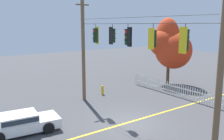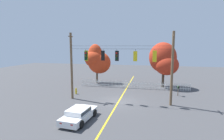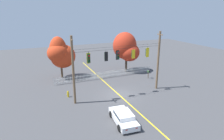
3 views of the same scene
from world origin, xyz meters
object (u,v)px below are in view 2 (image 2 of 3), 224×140
at_px(traffic_signal_northbound_primary, 86,56).
at_px(fire_hydrant, 76,91).
at_px(autumn_maple_mid, 164,59).
at_px(roadside_mailbox, 178,88).
at_px(autumn_maple_near_fence, 97,60).
at_px(parked_car, 79,114).
at_px(traffic_signal_westbound_side, 103,55).
at_px(traffic_signal_northbound_secondary, 117,56).
at_px(traffic_signal_southbound_primary, 135,56).
at_px(traffic_signal_eastbound_side, 155,56).

relative_size(traffic_signal_northbound_primary, fire_hydrant, 1.75).
height_order(autumn_maple_mid, roadside_mailbox, autumn_maple_mid).
height_order(traffic_signal_northbound_primary, roadside_mailbox, traffic_signal_northbound_primary).
bearing_deg(roadside_mailbox, autumn_maple_near_fence, 155.56).
bearing_deg(roadside_mailbox, parked_car, -133.49).
relative_size(traffic_signal_westbound_side, fire_hydrant, 1.60).
relative_size(autumn_maple_mid, fire_hydrant, 8.46).
bearing_deg(traffic_signal_northbound_primary, traffic_signal_northbound_secondary, -0.01).
xyz_separation_m(traffic_signal_southbound_primary, roadside_mailbox, (5.26, 4.05, -4.27)).
distance_m(traffic_signal_westbound_side, parked_car, 7.69).
bearing_deg(traffic_signal_eastbound_side, traffic_signal_southbound_primary, 179.97).
bearing_deg(autumn_maple_mid, traffic_signal_southbound_primary, -112.34).
distance_m(traffic_signal_westbound_side, autumn_maple_near_fence, 10.69).
bearing_deg(traffic_signal_southbound_primary, autumn_maple_mid, 67.66).
distance_m(traffic_signal_northbound_primary, traffic_signal_northbound_secondary, 3.71).
relative_size(traffic_signal_northbound_secondary, autumn_maple_near_fence, 0.20).
relative_size(traffic_signal_northbound_secondary, fire_hydrant, 1.66).
bearing_deg(autumn_maple_near_fence, traffic_signal_northbound_secondary, -61.06).
bearing_deg(traffic_signal_northbound_secondary, traffic_signal_southbound_primary, -0.50).
relative_size(parked_car, roadside_mailbox, 3.24).
distance_m(traffic_signal_westbound_side, traffic_signal_southbound_primary, 3.70).
xyz_separation_m(traffic_signal_northbound_secondary, autumn_maple_near_fence, (-5.45, 9.85, -1.39)).
xyz_separation_m(traffic_signal_northbound_secondary, roadside_mailbox, (7.37, 4.03, -4.27)).
bearing_deg(traffic_signal_southbound_primary, traffic_signal_northbound_secondary, 179.50).
height_order(autumn_maple_near_fence, roadside_mailbox, autumn_maple_near_fence).
xyz_separation_m(autumn_maple_mid, fire_hydrant, (-11.73, -6.72, -3.97)).
xyz_separation_m(traffic_signal_northbound_primary, traffic_signal_westbound_side, (2.12, -0.02, 0.06)).
bearing_deg(traffic_signal_eastbound_side, traffic_signal_westbound_side, 179.99).
bearing_deg(autumn_maple_near_fence, fire_hydrant, -94.10).
distance_m(traffic_signal_eastbound_side, autumn_maple_near_fence, 13.87).
bearing_deg(autumn_maple_near_fence, traffic_signal_southbound_primary, -52.56).
xyz_separation_m(traffic_signal_eastbound_side, parked_car, (-6.35, -6.00, -4.77)).
distance_m(traffic_signal_northbound_primary, autumn_maple_mid, 12.92).
height_order(traffic_signal_northbound_primary, traffic_signal_eastbound_side, same).
distance_m(traffic_signal_southbound_primary, roadside_mailbox, 7.89).
bearing_deg(fire_hydrant, traffic_signal_southbound_primary, -14.35).
distance_m(traffic_signal_northbound_secondary, fire_hydrant, 8.05).
bearing_deg(autumn_maple_near_fence, autumn_maple_mid, -5.49).
bearing_deg(fire_hydrant, roadside_mailbox, 8.39).
xyz_separation_m(traffic_signal_northbound_primary, fire_hydrant, (-2.30, 2.06, -4.91)).
distance_m(autumn_maple_near_fence, fire_hydrant, 8.59).
bearing_deg(fire_hydrant, autumn_maple_mid, 29.81).
bearing_deg(traffic_signal_northbound_secondary, autumn_maple_mid, 56.89).
height_order(traffic_signal_southbound_primary, autumn_maple_mid, autumn_maple_mid).
height_order(traffic_signal_eastbound_side, parked_car, traffic_signal_eastbound_side).
relative_size(traffic_signal_northbound_primary, autumn_maple_near_fence, 0.22).
xyz_separation_m(traffic_signal_northbound_primary, roadside_mailbox, (11.07, 4.03, -4.23)).
distance_m(traffic_signal_northbound_primary, parked_car, 7.80).
bearing_deg(parked_car, fire_hydrant, 115.44).
xyz_separation_m(parked_car, roadside_mailbox, (9.53, 10.05, 0.48)).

